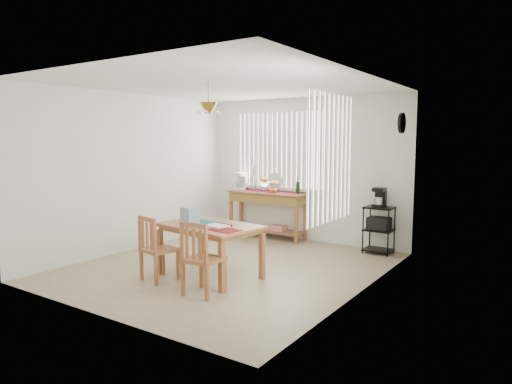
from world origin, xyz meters
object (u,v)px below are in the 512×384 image
Objects in this scene: sideboard at (267,203)px; cart_items at (380,198)px; dining_table at (210,230)px; chair_left at (157,249)px; chair_right at (202,259)px; wire_cart at (379,225)px.

cart_items is at bearing -0.15° from sideboard.
dining_table is at bearing -74.71° from sideboard.
sideboard is 1.80× the size of chair_left.
chair_right is (0.86, -0.10, 0.02)m from chair_left.
chair_left is (-0.46, -0.53, -0.21)m from dining_table.
chair_right is (0.40, -0.64, -0.19)m from dining_table.
dining_table is 0.78m from chair_right.
dining_table is at bearing -120.03° from cart_items.
chair_left is 0.86m from chair_right.
chair_left is (-1.92, -3.05, -0.04)m from wire_cart.
dining_table is at bearing 49.34° from chair_left.
wire_cart is 0.85× the size of chair_right.
dining_table is (-1.46, -2.53, -0.28)m from cart_items.
chair_left reaches higher than wire_cart.
wire_cart is at bearing 57.85° from chair_left.
sideboard is 3.36m from chair_right.
sideboard is 4.92× the size of cart_items.
sideboard is 1.08× the size of dining_table.
cart_items is 3.37m from chair_right.
chair_right is at bearing -108.55° from cart_items.
chair_left is (0.24, -3.06, -0.23)m from sideboard.
sideboard is 2.62m from dining_table.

